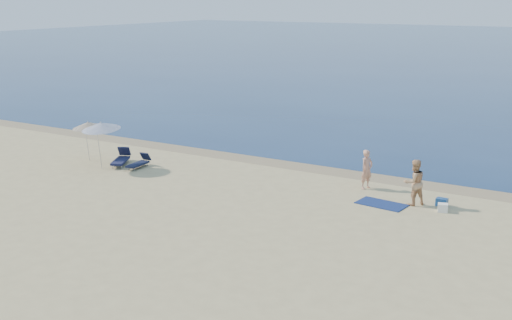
% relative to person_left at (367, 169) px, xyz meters
% --- Properties ---
extents(wet_sand_strip, '(240.00, 1.60, 0.00)m').
position_rel_person_left_xyz_m(wet_sand_strip, '(-2.82, 1.89, -0.86)').
color(wet_sand_strip, '#847254').
rests_on(wet_sand_strip, ground).
extents(person_left, '(0.62, 0.74, 1.73)m').
position_rel_person_left_xyz_m(person_left, '(0.00, 0.00, 0.00)').
color(person_left, tan).
rests_on(person_left, ground).
extents(person_right, '(1.14, 1.16, 1.88)m').
position_rel_person_left_xyz_m(person_right, '(2.47, -1.18, 0.08)').
color(person_right, tan).
rests_on(person_right, ground).
extents(beach_towel, '(2.07, 1.30, 0.03)m').
position_rel_person_left_xyz_m(beach_towel, '(1.37, -1.80, -0.85)').
color(beach_towel, '#0F1E4E').
rests_on(beach_towel, ground).
extents(white_bag, '(0.45, 0.41, 0.33)m').
position_rel_person_left_xyz_m(white_bag, '(3.74, -1.44, -0.70)').
color(white_bag, white).
rests_on(white_bag, ground).
extents(blue_cooler, '(0.46, 0.33, 0.31)m').
position_rel_person_left_xyz_m(blue_cooler, '(3.51, -0.73, -0.71)').
color(blue_cooler, '#1A4B92').
rests_on(blue_cooler, ground).
extents(umbrella_near, '(1.99, 2.01, 2.41)m').
position_rel_person_left_xyz_m(umbrella_near, '(-12.34, -3.37, 1.24)').
color(umbrella_near, silver).
rests_on(umbrella_near, ground).
extents(umbrella_far, '(2.08, 2.09, 2.10)m').
position_rel_person_left_xyz_m(umbrella_far, '(-14.04, -2.54, 0.98)').
color(umbrella_far, silver).
rests_on(umbrella_far, ground).
extents(lounger_left, '(1.34, 1.87, 0.79)m').
position_rel_person_left_xyz_m(lounger_left, '(-12.05, -2.40, -0.57)').
color(lounger_left, '#161A3D').
rests_on(lounger_left, ground).
extents(lounger_right, '(0.61, 1.53, 0.66)m').
position_rel_person_left_xyz_m(lounger_right, '(-10.91, -2.37, -0.62)').
color(lounger_right, black).
rests_on(lounger_right, ground).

